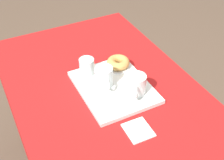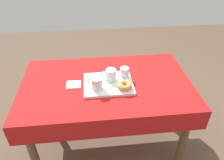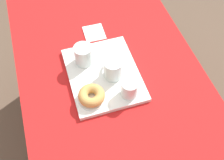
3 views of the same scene
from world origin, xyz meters
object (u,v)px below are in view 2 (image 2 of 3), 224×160
(serving_tray, at_px, (108,84))
(tea_mug_left, at_px, (111,75))
(donut_plate_left, at_px, (125,88))
(paper_napkin, at_px, (74,84))
(dining_table, at_px, (106,92))
(tea_mug_right, at_px, (97,84))
(sugar_donut_left, at_px, (125,85))
(water_glass_near, at_px, (124,73))

(serving_tray, bearing_deg, tea_mug_left, -119.21)
(donut_plate_left, relative_size, paper_napkin, 1.05)
(tea_mug_left, bearing_deg, paper_napkin, 2.40)
(dining_table, height_order, tea_mug_right, tea_mug_right)
(sugar_donut_left, bearing_deg, donut_plate_left, 0.00)
(serving_tray, bearing_deg, donut_plate_left, 143.90)
(dining_table, distance_m, donut_plate_left, 0.22)
(dining_table, distance_m, tea_mug_right, 0.21)
(tea_mug_left, xyz_separation_m, sugar_donut_left, (-0.09, 0.13, -0.02))
(tea_mug_left, bearing_deg, water_glass_near, -164.63)
(serving_tray, xyz_separation_m, sugar_donut_left, (-0.12, 0.09, 0.04))
(tea_mug_right, height_order, donut_plate_left, tea_mug_right)
(dining_table, relative_size, sugar_donut_left, 12.12)
(dining_table, distance_m, serving_tray, 0.12)
(tea_mug_left, relative_size, paper_napkin, 1.11)
(donut_plate_left, relative_size, sugar_donut_left, 1.05)
(serving_tray, bearing_deg, sugar_donut_left, 143.90)
(tea_mug_left, relative_size, tea_mug_right, 1.09)
(donut_plate_left, bearing_deg, paper_napkin, -16.28)
(dining_table, bearing_deg, sugar_donut_left, 136.69)
(dining_table, xyz_separation_m, donut_plate_left, (-0.13, 0.12, 0.12))
(water_glass_near, bearing_deg, donut_plate_left, 81.80)
(water_glass_near, distance_m, sugar_donut_left, 0.16)
(serving_tray, distance_m, tea_mug_right, 0.13)
(tea_mug_left, bearing_deg, sugar_donut_left, 126.34)
(paper_napkin, bearing_deg, tea_mug_right, 152.32)
(water_glass_near, bearing_deg, serving_tray, 27.84)
(dining_table, height_order, water_glass_near, water_glass_near)
(tea_mug_left, bearing_deg, serving_tray, 60.79)
(serving_tray, distance_m, donut_plate_left, 0.15)
(water_glass_near, distance_m, paper_napkin, 0.42)
(dining_table, xyz_separation_m, water_glass_near, (-0.15, -0.04, 0.15))
(water_glass_near, bearing_deg, dining_table, 13.23)
(donut_plate_left, bearing_deg, serving_tray, -36.10)
(tea_mug_right, distance_m, paper_napkin, 0.22)
(dining_table, height_order, sugar_donut_left, sugar_donut_left)
(dining_table, bearing_deg, tea_mug_left, -173.73)
(water_glass_near, xyz_separation_m, sugar_donut_left, (0.02, 0.16, -0.01))
(tea_mug_left, xyz_separation_m, water_glass_near, (-0.12, -0.03, -0.01))
(serving_tray, distance_m, water_glass_near, 0.17)
(tea_mug_right, bearing_deg, donut_plate_left, 174.82)
(dining_table, height_order, paper_napkin, paper_napkin)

